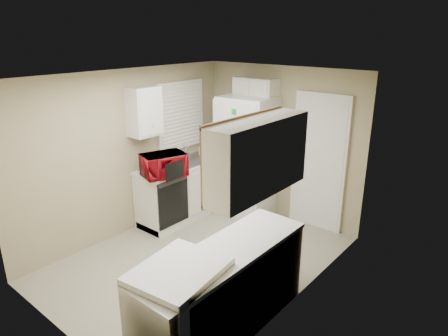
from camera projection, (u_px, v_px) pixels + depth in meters
The scene contains 19 objects.
floor at pixel (200, 258), 5.35m from camera, with size 3.80×3.80×0.00m, color #ACA992.
ceiling at pixel (196, 76), 4.56m from camera, with size 3.80×3.80×0.00m, color white.
wall_left at pixel (128, 153), 5.80m from camera, with size 3.80×3.80×0.00m, color tan.
wall_right at pixel (297, 204), 4.10m from camera, with size 3.80×3.80×0.00m, color tan.
wall_back at pixel (280, 143), 6.33m from camera, with size 2.80×2.80×0.00m, color tan.
wall_front at pixel (53, 230), 3.58m from camera, with size 2.80×2.80×0.00m, color tan.
left_counter at pixel (188, 188), 6.52m from camera, with size 0.60×1.80×0.90m, color silver.
dishwasher at pixel (173, 202), 5.89m from camera, with size 0.03×0.58×0.72m, color black.
sink at pixel (194, 162), 6.49m from camera, with size 0.54×0.74×0.16m, color gray.
microwave at pixel (164, 166), 5.72m from camera, with size 0.33×0.60×0.40m, color maroon.
soap_bottle at pixel (203, 150), 6.67m from camera, with size 0.10×0.10×0.22m, color silver.
window_blinds at pixel (181, 115), 6.41m from camera, with size 0.10×0.98×1.08m, color silver.
upper_cabinet_left at pixel (144, 111), 5.67m from camera, with size 0.30×0.45×0.70m, color silver.
refrigerator at pixel (249, 156), 6.43m from camera, with size 0.80×0.78×1.94m, color silver.
cabinet_over_fridge at pixel (256, 91), 6.20m from camera, with size 0.70×0.30×0.40m, color silver.
interior_door at pixel (319, 163), 5.94m from camera, with size 0.86×0.06×2.08m, color silver.
right_counter at pixel (225, 291), 3.95m from camera, with size 0.60×2.00×0.90m, color silver.
stove at pixel (181, 314), 3.57m from camera, with size 0.65×0.80×0.98m, color silver.
upper_cabinet_right at pixel (259, 157), 3.64m from camera, with size 0.30×1.20×0.70m, color silver.
Camera 1 is at (3.23, -3.37, 2.89)m, focal length 32.00 mm.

